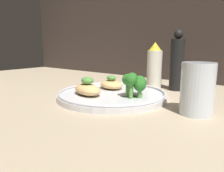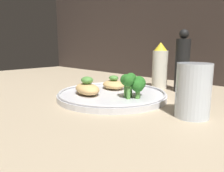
# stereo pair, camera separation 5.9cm
# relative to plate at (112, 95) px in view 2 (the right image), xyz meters

# --- Properties ---
(ground_plane) EXTENTS (1.80, 1.80, 0.01)m
(ground_plane) POSITION_rel_plate_xyz_m (0.00, 0.00, -0.01)
(ground_plane) COLOR tan
(plate) EXTENTS (0.30, 0.30, 0.02)m
(plate) POSITION_rel_plate_xyz_m (0.00, 0.00, 0.00)
(plate) COLOR silver
(plate) RESTS_ON ground_plane
(grilled_meat_front) EXTENTS (0.12, 0.09, 0.05)m
(grilled_meat_front) POSITION_rel_plate_xyz_m (-0.04, -0.06, 0.02)
(grilled_meat_front) COLOR tan
(grilled_meat_front) RESTS_ON plate
(grilled_meat_middle) EXTENTS (0.11, 0.09, 0.04)m
(grilled_meat_middle) POSITION_rel_plate_xyz_m (-0.04, 0.05, 0.02)
(grilled_meat_middle) COLOR tan
(grilled_meat_middle) RESTS_ON plate
(broccoli_bunch) EXTENTS (0.06, 0.07, 0.06)m
(broccoli_bunch) POSITION_rel_plate_xyz_m (0.07, 0.00, 0.04)
(broccoli_bunch) COLOR #569942
(broccoli_bunch) RESTS_ON plate
(sauce_bottle) EXTENTS (0.05, 0.05, 0.15)m
(sauce_bottle) POSITION_rel_plate_xyz_m (0.01, 0.21, 0.06)
(sauce_bottle) COLOR silver
(sauce_bottle) RESTS_ON ground_plane
(pepper_grinder) EXTENTS (0.04, 0.04, 0.19)m
(pepper_grinder) POSITION_rel_plate_xyz_m (0.09, 0.21, 0.08)
(pepper_grinder) COLOR black
(pepper_grinder) RESTS_ON ground_plane
(drinking_glass) EXTENTS (0.07, 0.07, 0.11)m
(drinking_glass) POSITION_rel_plate_xyz_m (0.23, -0.00, 0.04)
(drinking_glass) COLOR silver
(drinking_glass) RESTS_ON ground_plane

